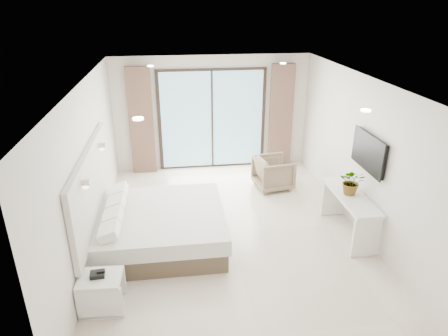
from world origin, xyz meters
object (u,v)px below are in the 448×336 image
Objects in this scene: bed at (160,227)px; console_desk at (350,206)px; nightstand at (102,293)px; armchair at (273,171)px.

console_desk is at bearing -2.67° from bed.
console_desk is at bearing 21.56° from nightstand.
console_desk is at bearing -165.96° from armchair.
bed is 2.77× the size of armchair.
console_desk is 1.97× the size of armchair.
console_desk is (3.28, -0.15, 0.25)m from bed.
nightstand is (-0.74, -1.49, -0.05)m from bed.
armchair reaches higher than bed.
console_desk is 2.19m from armchair.
nightstand is at bearing 127.70° from armchair.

